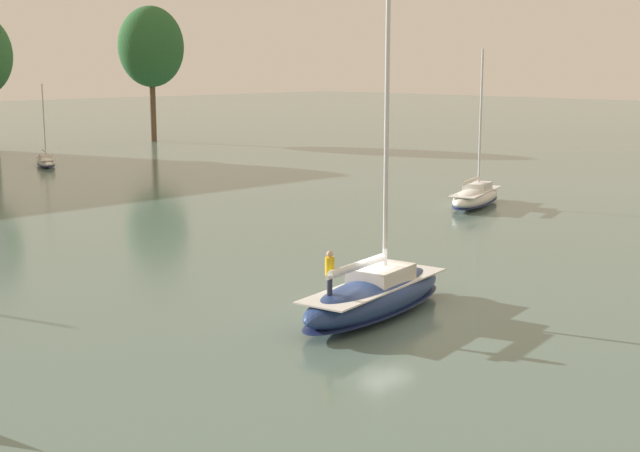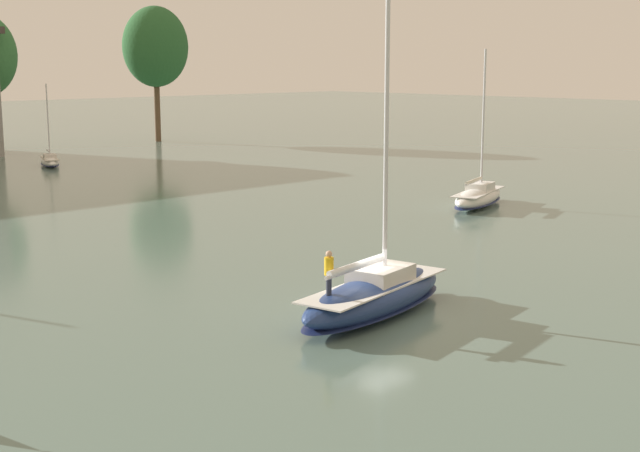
# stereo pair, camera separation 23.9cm
# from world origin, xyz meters

# --- Properties ---
(ground_plane) EXTENTS (400.00, 400.00, 0.00)m
(ground_plane) POSITION_xyz_m (0.00, 0.00, 0.00)
(ground_plane) COLOR slate
(tree_shore_left) EXTENTS (8.02, 8.02, 16.50)m
(tree_shore_left) POSITION_xyz_m (38.77, 71.31, 11.55)
(tree_shore_left) COLOR brown
(tree_shore_left) RESTS_ON ground
(sailboat_main) EXTENTS (9.29, 4.09, 12.35)m
(sailboat_main) POSITION_xyz_m (0.02, 0.00, 0.84)
(sailboat_main) COLOR navy
(sailboat_main) RESTS_ON ground
(sailboat_moored_near_marina) EXTENTS (3.55, 5.79, 7.74)m
(sailboat_moored_near_marina) POSITION_xyz_m (15.70, 55.42, 0.53)
(sailboat_moored_near_marina) COLOR white
(sailboat_moored_near_marina) RESTS_ON ground
(sailboat_moored_outer_mooring) EXTENTS (7.94, 4.44, 10.53)m
(sailboat_moored_outer_mooring) POSITION_xyz_m (24.76, 12.88, 0.72)
(sailboat_moored_outer_mooring) COLOR white
(sailboat_moored_outer_mooring) RESTS_ON ground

